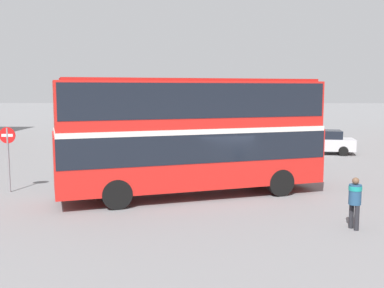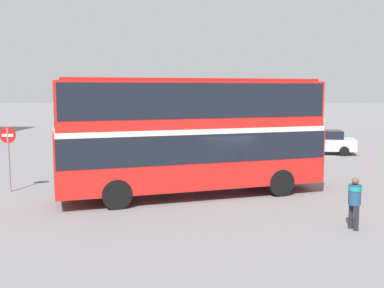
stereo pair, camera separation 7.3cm
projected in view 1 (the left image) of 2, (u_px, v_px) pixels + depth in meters
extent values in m
plane|color=slate|center=(222.00, 196.00, 18.06)|extent=(240.00, 240.00, 0.00)
cube|color=red|center=(192.00, 157.00, 17.88)|extent=(10.81, 5.70, 2.20)
cube|color=red|center=(192.00, 106.00, 17.63)|extent=(10.63, 5.58, 1.91)
cube|color=black|center=(192.00, 145.00, 17.82)|extent=(10.72, 5.70, 1.08)
cube|color=black|center=(192.00, 100.00, 17.60)|extent=(10.49, 5.56, 1.30)
cube|color=silver|center=(192.00, 129.00, 17.74)|extent=(10.71, 5.69, 0.20)
cube|color=#B11A15|center=(192.00, 80.00, 17.51)|extent=(10.13, 5.27, 0.10)
cylinder|color=black|center=(256.00, 173.00, 20.08)|extent=(1.13, 0.63, 1.09)
cylinder|color=black|center=(281.00, 183.00, 18.00)|extent=(1.13, 0.63, 1.09)
cylinder|color=black|center=(109.00, 182.00, 18.08)|extent=(1.13, 0.63, 1.09)
cylinder|color=black|center=(117.00, 194.00, 16.00)|extent=(1.13, 0.63, 1.09)
cylinder|color=#232328|center=(357.00, 218.00, 13.60)|extent=(0.15, 0.15, 0.78)
cylinder|color=#232328|center=(351.00, 216.00, 13.83)|extent=(0.15, 0.15, 0.78)
cylinder|color=navy|center=(355.00, 194.00, 13.63)|extent=(0.48, 0.48, 0.62)
cylinder|color=teal|center=(355.00, 188.00, 13.61)|extent=(0.51, 0.51, 0.14)
sphere|color=brown|center=(356.00, 181.00, 13.58)|extent=(0.21, 0.21, 0.21)
cube|color=black|center=(206.00, 139.00, 33.08)|extent=(4.06, 1.93, 0.72)
cube|color=black|center=(208.00, 130.00, 32.99)|extent=(2.14, 1.68, 0.59)
cylinder|color=black|center=(188.00, 144.00, 32.38)|extent=(0.65, 0.24, 0.64)
cylinder|color=black|center=(190.00, 142.00, 33.97)|extent=(0.65, 0.24, 0.64)
cylinder|color=black|center=(223.00, 144.00, 32.26)|extent=(0.65, 0.24, 0.64)
cylinder|color=black|center=(222.00, 142.00, 33.85)|extent=(0.65, 0.24, 0.64)
cube|color=silver|center=(321.00, 144.00, 29.77)|extent=(4.39, 2.36, 0.76)
cube|color=black|center=(324.00, 134.00, 29.66)|extent=(2.38, 1.88, 0.54)
cylinder|color=black|center=(302.00, 150.00, 29.26)|extent=(0.65, 0.31, 0.62)
cylinder|color=black|center=(300.00, 147.00, 30.78)|extent=(0.65, 0.31, 0.62)
cylinder|color=black|center=(343.00, 151.00, 28.83)|extent=(0.65, 0.31, 0.62)
cylinder|color=black|center=(339.00, 148.00, 30.36)|extent=(0.65, 0.31, 0.62)
cylinder|color=gray|center=(9.00, 160.00, 18.57)|extent=(0.08, 0.08, 2.68)
cylinder|color=red|center=(7.00, 135.00, 18.45)|extent=(0.67, 0.03, 0.67)
cube|color=white|center=(7.00, 135.00, 18.45)|extent=(0.47, 0.04, 0.11)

